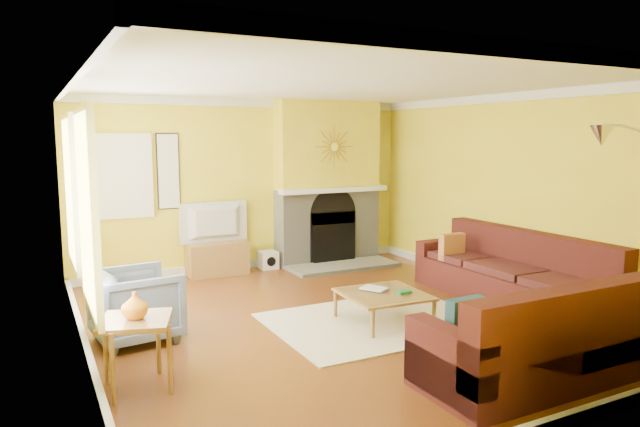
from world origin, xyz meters
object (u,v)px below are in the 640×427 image
armchair (136,305)px  side_table (137,354)px  sectional_sofa (468,286)px  coffee_table (383,307)px  media_console (217,259)px

armchair → side_table: 1.22m
armchair → side_table: armchair is taller
side_table → armchair: bearing=80.5°
sectional_sofa → coffee_table: (-0.80, 0.50, -0.27)m
media_console → coffee_table: bearing=-72.1°
side_table → coffee_table: bearing=10.1°
sectional_sofa → side_table: (-3.60, 0.00, -0.14)m
media_console → side_table: 4.03m
sectional_sofa → media_console: bearing=116.6°
sectional_sofa → armchair: sectional_sofa is taller
coffee_table → side_table: bearing=-169.9°
coffee_table → armchair: size_ratio=1.08×
sectional_sofa → coffee_table: size_ratio=4.13×
media_console → armchair: armchair is taller
armchair → side_table: bearing=163.8°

